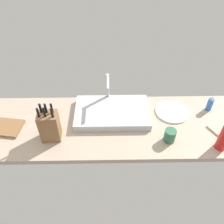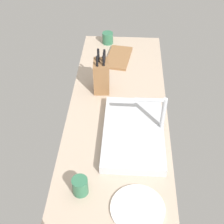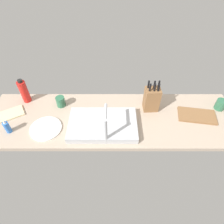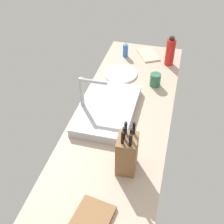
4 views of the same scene
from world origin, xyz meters
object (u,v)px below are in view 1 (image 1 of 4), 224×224
at_px(sink_basin, 112,112).
at_px(dinner_plate, 172,112).
at_px(soap_bottle, 210,104).
at_px(coffee_mug, 170,135).
at_px(faucet, 108,87).
at_px(cutting_board, 0,127).
at_px(knife_block, 50,126).

relative_size(sink_basin, dinner_plate, 2.16).
bearing_deg(sink_basin, dinner_plate, 2.95).
bearing_deg(soap_bottle, sink_basin, -176.21).
relative_size(soap_bottle, coffee_mug, 1.40).
distance_m(faucet, coffee_mug, 0.54).
height_order(cutting_board, coffee_mug, coffee_mug).
height_order(sink_basin, soap_bottle, soap_bottle).
bearing_deg(coffee_mug, knife_block, 177.24).
xyz_separation_m(faucet, dinner_plate, (0.46, -0.10, -0.14)).
height_order(faucet, knife_block, knife_block).
distance_m(knife_block, dinner_plate, 0.86).
bearing_deg(faucet, cutting_board, -162.11).
relative_size(dinner_plate, coffee_mug, 2.69).
height_order(knife_block, cutting_board, knife_block).
bearing_deg(knife_block, dinner_plate, 12.00).
xyz_separation_m(faucet, coffee_mug, (0.39, -0.36, -0.11)).
xyz_separation_m(knife_block, dinner_plate, (0.82, 0.22, -0.10)).
bearing_deg(dinner_plate, knife_block, -164.90).
relative_size(knife_block, cutting_board, 0.93).
bearing_deg(coffee_mug, soap_bottle, 39.59).
distance_m(cutting_board, coffee_mug, 1.12).
xyz_separation_m(dinner_plate, coffee_mug, (-0.07, -0.26, 0.04)).
distance_m(sink_basin, cutting_board, 0.76).
height_order(knife_block, soap_bottle, knife_block).
bearing_deg(knife_block, cutting_board, 163.01).
bearing_deg(knife_block, sink_basin, 24.06).
relative_size(cutting_board, dinner_plate, 1.22).
distance_m(soap_bottle, dinner_plate, 0.27).
bearing_deg(dinner_plate, soap_bottle, 5.15).
bearing_deg(dinner_plate, cutting_board, -173.69).
bearing_deg(soap_bottle, dinner_plate, -174.85).
height_order(knife_block, coffee_mug, knife_block).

